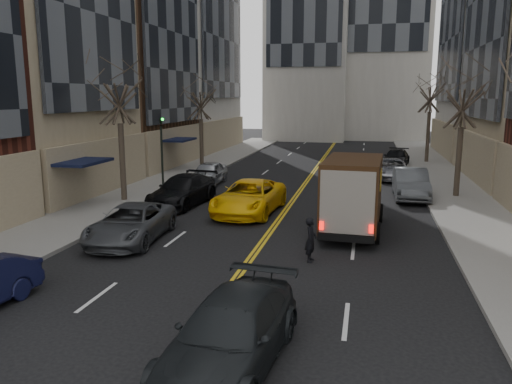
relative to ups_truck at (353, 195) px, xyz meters
The scene contains 17 objects.
sidewalk_left 16.18m from the ups_truck, 140.11° to the left, with size 4.00×66.00×0.15m, color slate.
sidewalk_right 11.87m from the ups_truck, 61.39° to the left, with size 4.00×66.00×0.15m, color slate.
tree_lf_mid 13.57m from the ups_truck, 164.67° to the left, with size 3.20×3.20×8.91m.
tree_lf_far 20.84m from the ups_truck, 126.67° to the left, with size 3.20×3.20×8.12m.
tree_rt_mid 10.95m from the ups_truck, 56.88° to the left, with size 3.20×3.20×8.32m.
tree_rt_far 24.51m from the ups_truck, 76.88° to the left, with size 3.20×3.20×9.11m.
traffic_signal 12.07m from the ups_truck, 153.64° to the left, with size 0.29×0.26×4.70m.
ups_truck is the anchor object (origin of this frame).
observer_sedan 11.61m from the ups_truck, 100.77° to the right, with size 2.52×5.21×1.46m.
taxi 5.59m from the ups_truck, 155.08° to the left, with size 2.63×5.70×1.59m, color yellow.
pedestrian 4.49m from the ups_truck, 106.88° to the right, with size 0.57×0.37×1.55m, color black.
parked_lf_c 9.12m from the ups_truck, 158.82° to the right, with size 2.34×5.09×1.41m, color #44464A.
parked_lf_d 9.51m from the ups_truck, 158.98° to the left, with size 2.15×5.29×1.53m, color black.
parked_lf_e 13.42m from the ups_truck, 134.75° to the left, with size 1.72×4.27×1.45m, color #B3B7BB.
parked_rt_a 8.36m from the ups_truck, 69.33° to the left, with size 1.74×5.00×1.65m, color #4D5055.
parked_rt_b 14.57m from the ups_truck, 81.28° to the left, with size 2.29×4.96×1.38m, color #A9AAB1.
parked_rt_c 20.98m from the ups_truck, 82.24° to the left, with size 1.90×4.67×1.35m, color black.
Camera 1 is at (3.84, -4.08, 5.65)m, focal length 35.00 mm.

